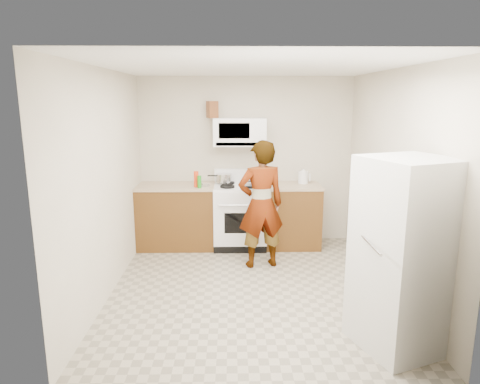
{
  "coord_description": "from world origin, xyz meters",
  "views": [
    {
      "loc": [
        -0.22,
        -4.66,
        2.17
      ],
      "look_at": [
        -0.11,
        0.55,
        1.03
      ],
      "focal_mm": 32.0,
      "sensor_mm": 36.0,
      "label": 1
    }
  ],
  "objects_px": {
    "microwave": "(240,132)",
    "fridge": "(404,255)",
    "kettle": "(303,177)",
    "gas_range": "(240,215)",
    "saucepan": "(224,178)",
    "person": "(261,205)"
  },
  "relations": [
    {
      "from": "fridge",
      "to": "person",
      "type": "bearing_deg",
      "value": 99.58
    },
    {
      "from": "kettle",
      "to": "saucepan",
      "type": "xyz_separation_m",
      "value": [
        -1.18,
        -0.0,
        -0.01
      ]
    },
    {
      "from": "saucepan",
      "to": "gas_range",
      "type": "bearing_deg",
      "value": -26.95
    },
    {
      "from": "kettle",
      "to": "microwave",
      "type": "bearing_deg",
      "value": 177.03
    },
    {
      "from": "person",
      "to": "kettle",
      "type": "relative_size",
      "value": 9.42
    },
    {
      "from": "fridge",
      "to": "saucepan",
      "type": "xyz_separation_m",
      "value": [
        -1.61,
        2.8,
        0.16
      ]
    },
    {
      "from": "microwave",
      "to": "saucepan",
      "type": "distance_m",
      "value": 0.72
    },
    {
      "from": "gas_range",
      "to": "microwave",
      "type": "relative_size",
      "value": 1.49
    },
    {
      "from": "fridge",
      "to": "kettle",
      "type": "xyz_separation_m",
      "value": [
        -0.42,
        2.8,
        0.17
      ]
    },
    {
      "from": "fridge",
      "to": "microwave",
      "type": "bearing_deg",
      "value": 95.13
    },
    {
      "from": "microwave",
      "to": "fridge",
      "type": "bearing_deg",
      "value": -63.94
    },
    {
      "from": "gas_range",
      "to": "kettle",
      "type": "relative_size",
      "value": 6.38
    },
    {
      "from": "person",
      "to": "kettle",
      "type": "xyz_separation_m",
      "value": [
        0.69,
        0.91,
        0.19
      ]
    },
    {
      "from": "microwave",
      "to": "person",
      "type": "bearing_deg",
      "value": -74.24
    },
    {
      "from": "fridge",
      "to": "kettle",
      "type": "bearing_deg",
      "value": 77.63
    },
    {
      "from": "person",
      "to": "fridge",
      "type": "relative_size",
      "value": 0.98
    },
    {
      "from": "microwave",
      "to": "fridge",
      "type": "height_order",
      "value": "microwave"
    },
    {
      "from": "gas_range",
      "to": "fridge",
      "type": "height_order",
      "value": "fridge"
    },
    {
      "from": "microwave",
      "to": "saucepan",
      "type": "xyz_separation_m",
      "value": [
        -0.23,
        -0.01,
        -0.69
      ]
    },
    {
      "from": "person",
      "to": "saucepan",
      "type": "distance_m",
      "value": 1.05
    },
    {
      "from": "kettle",
      "to": "fridge",
      "type": "bearing_deg",
      "value": -83.85
    },
    {
      "from": "microwave",
      "to": "person",
      "type": "height_order",
      "value": "microwave"
    }
  ]
}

